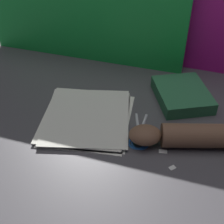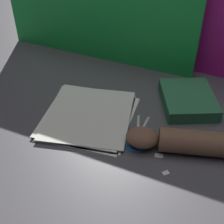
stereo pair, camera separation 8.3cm
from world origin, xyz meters
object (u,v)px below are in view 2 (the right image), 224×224
object	(u,v)px
book_closed	(188,100)
hand_forearm	(188,142)
scissors	(137,139)
paper_stack	(89,115)

from	to	relation	value
book_closed	hand_forearm	bearing A→B (deg)	-86.70
scissors	paper_stack	bearing A→B (deg)	159.19
scissors	hand_forearm	xyz separation A→B (m)	(0.14, -0.01, 0.03)
book_closed	scissors	xyz separation A→B (m)	(-0.13, -0.21, -0.02)
paper_stack	hand_forearm	xyz separation A→B (m)	(0.31, -0.07, 0.03)
paper_stack	book_closed	xyz separation A→B (m)	(0.30, 0.14, 0.01)
scissors	hand_forearm	world-z (taller)	hand_forearm
scissors	book_closed	bearing A→B (deg)	58.14
paper_stack	scissors	world-z (taller)	paper_stack
hand_forearm	scissors	bearing A→B (deg)	176.53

